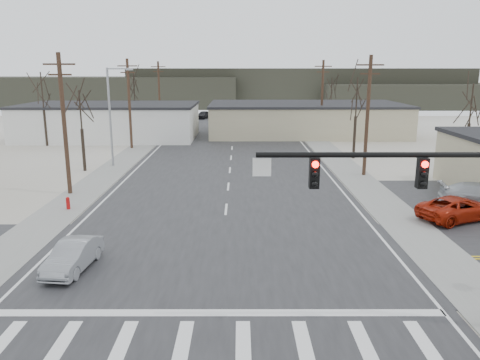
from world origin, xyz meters
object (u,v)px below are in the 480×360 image
object	(u,v)px
car_far_a	(255,127)
car_far_b	(203,115)
traffic_signal_mast	(453,201)
fire_hydrant	(68,203)
car_parked_red	(458,208)
sedan_crossing	(73,256)

from	to	relation	value
car_far_a	car_far_b	world-z (taller)	car_far_a
traffic_signal_mast	car_far_a	xyz separation A→B (m)	(-4.85, 52.11, -3.86)
fire_hydrant	car_far_a	xyz separation A→B (m)	(13.24, 37.90, 0.36)
car_far_b	car_parked_red	bearing A→B (deg)	-51.62
sedan_crossing	car_far_b	bearing A→B (deg)	95.14
sedan_crossing	car_parked_red	size ratio (longest dim) A/B	0.77
car_far_a	car_far_b	size ratio (longest dim) A/B	1.30
sedan_crossing	traffic_signal_mast	bearing A→B (deg)	-12.77
car_far_a	car_far_b	xyz separation A→B (m)	(-8.78, 18.73, -0.07)
traffic_signal_mast	sedan_crossing	size ratio (longest dim) A/B	2.28
fire_hydrant	car_parked_red	size ratio (longest dim) A/B	0.17
fire_hydrant	sedan_crossing	xyz separation A→B (m)	(3.57, -9.29, 0.24)
sedan_crossing	car_far_a	bearing A→B (deg)	84.34
fire_hydrant	car_far_b	xyz separation A→B (m)	(4.47, 56.63, 0.29)
traffic_signal_mast	car_far_b	xyz separation A→B (m)	(-13.63, 70.83, -3.94)
traffic_signal_mast	fire_hydrant	bearing A→B (deg)	141.87
sedan_crossing	car_parked_red	distance (m)	21.84
car_parked_red	car_far_b	bearing A→B (deg)	-5.08
car_far_b	car_parked_red	distance (m)	61.97
fire_hydrant	car_far_a	size ratio (longest dim) A/B	0.16
traffic_signal_mast	car_parked_red	size ratio (longest dim) A/B	1.75
car_parked_red	traffic_signal_mast	bearing A→B (deg)	129.57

